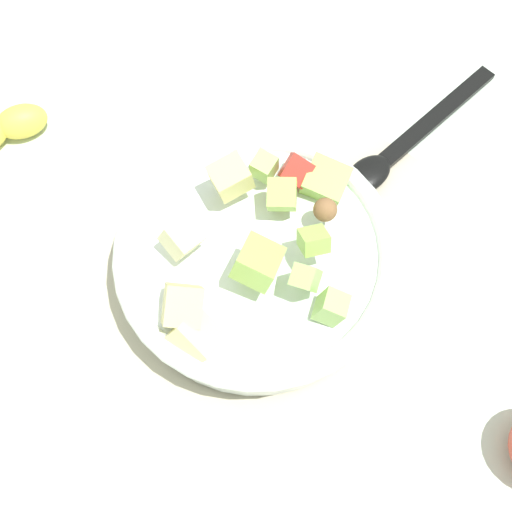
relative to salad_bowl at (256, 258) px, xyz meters
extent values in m
plane|color=silver|center=(-0.02, -0.01, -0.04)|extent=(2.40, 2.40, 0.00)
cube|color=#BCB299|center=(-0.02, -0.01, -0.04)|extent=(0.45, 0.38, 0.01)
cylinder|color=white|center=(0.00, 0.00, -0.01)|extent=(0.24, 0.24, 0.05)
torus|color=white|center=(0.00, 0.00, 0.01)|extent=(0.26, 0.26, 0.02)
cube|color=#A3CC6B|center=(-0.01, -0.06, 0.04)|extent=(0.03, 0.03, 0.03)
cube|color=#E5D684|center=(-0.09, 0.01, 0.04)|extent=(0.05, 0.05, 0.05)
cube|color=beige|center=(-0.04, 0.05, 0.04)|extent=(0.04, 0.04, 0.04)
cube|color=#9EC656|center=(-0.02, -0.02, 0.05)|extent=(0.05, 0.05, 0.04)
cube|color=#9EC656|center=(0.02, -0.04, 0.05)|extent=(0.04, 0.04, 0.03)
cube|color=red|center=(0.08, 0.02, 0.03)|extent=(0.03, 0.03, 0.03)
cube|color=#8CB74C|center=(0.09, -0.01, 0.02)|extent=(0.05, 0.05, 0.04)
cube|color=#A3CC6B|center=(-0.01, -0.09, 0.03)|extent=(0.03, 0.03, 0.03)
sphere|color=brown|center=(0.06, -0.03, 0.04)|extent=(0.04, 0.03, 0.03)
cube|color=beige|center=(-0.10, -0.01, 0.02)|extent=(0.04, 0.05, 0.05)
cube|color=#9EC656|center=(0.05, 0.01, 0.04)|extent=(0.04, 0.04, 0.03)
cube|color=#A3CC6B|center=(0.06, 0.04, 0.04)|extent=(0.03, 0.02, 0.03)
cube|color=#E5D684|center=(0.03, 0.05, 0.05)|extent=(0.05, 0.04, 0.03)
ellipsoid|color=black|center=(0.16, -0.02, -0.03)|extent=(0.06, 0.04, 0.01)
cube|color=black|center=(0.26, -0.04, -0.03)|extent=(0.18, 0.05, 0.01)
ellipsoid|color=yellow|center=(-0.01, 0.30, -0.02)|extent=(0.07, 0.06, 0.04)
camera|label=1|loc=(-0.22, -0.17, 0.57)|focal=47.92mm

